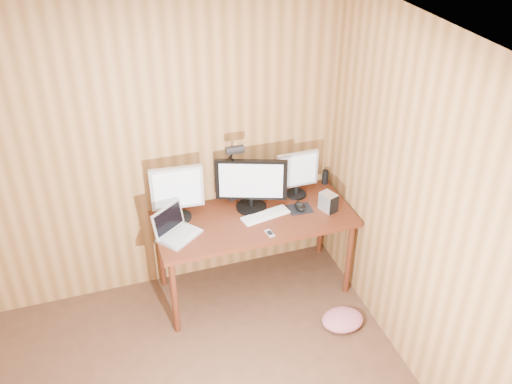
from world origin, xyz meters
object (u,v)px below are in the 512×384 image
monitor_center (251,184)px  laptop (175,229)px  mouse (300,206)px  hard_drive (328,202)px  desk (251,224)px  phone (270,233)px  monitor_left (177,192)px  monitor_right (297,173)px  desk_lamp (233,164)px  keyboard (265,215)px  speaker (325,177)px

monitor_center → laptop: monitor_center is taller
laptop → mouse: laptop is taller
laptop → hard_drive: 1.26m
desk → phone: bearing=-82.3°
laptop → phone: bearing=-54.3°
laptop → hard_drive: (1.26, -0.06, 0.02)m
monitor_left → monitor_right: bearing=6.3°
mouse → monitor_center: bearing=174.2°
monitor_left → mouse: monitor_left is taller
phone → desk_lamp: desk_lamp is taller
monitor_left → phone: (0.62, -0.43, -0.25)m
keyboard → mouse: 0.30m
speaker → desk_lamp: bearing=-175.6°
monitor_right → hard_drive: 0.36m
laptop → mouse: 1.04m
desk → hard_drive: 0.66m
laptop → keyboard: 0.74m
phone → desk: bearing=89.5°
desk → mouse: 0.43m
phone → speaker: 0.90m
monitor_center → keyboard: 0.28m
desk → laptop: (-0.65, -0.11, 0.18)m
monitor_right → phone: monitor_right is taller
monitor_right → speaker: monitor_right is taller
laptop → desk_lamp: size_ratio=0.64×
hard_drive → desk_lamp: (-0.71, 0.32, 0.30)m
monitor_center → keyboard: (0.07, -0.15, -0.23)m
monitor_right → monitor_left: bearing=-179.6°
mouse → desk_lamp: 0.66m
monitor_right → mouse: monitor_right is taller
keyboard → mouse: bearing=-9.3°
keyboard → mouse: (0.30, 0.01, 0.02)m
hard_drive → desk: bearing=145.8°
laptop → mouse: (1.04, 0.03, -0.03)m
monitor_center → hard_drive: size_ratio=3.39×
speaker → desk_lamp: 0.91m
desk → monitor_right: size_ratio=3.90×
monitor_right → keyboard: (-0.35, -0.21, -0.21)m
speaker → phone: bearing=-142.1°
desk → speaker: bearing=16.6°
monitor_left → hard_drive: bearing=-7.7°
monitor_right → desk_lamp: bearing=175.7°
laptop → keyboard: (0.74, 0.02, -0.05)m
keyboard → phone: (-0.05, -0.24, -0.00)m
monitor_right → laptop: bearing=-168.8°
mouse → speaker: size_ratio=0.94×
monitor_right → hard_drive: (0.16, -0.29, -0.14)m
desk → hard_drive: bearing=-15.0°
hard_drive → speaker: bearing=50.2°
laptop → speaker: bearing=-23.5°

